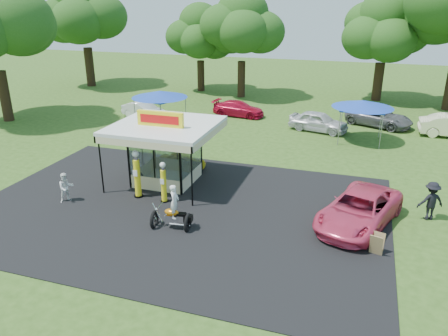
{
  "coord_description": "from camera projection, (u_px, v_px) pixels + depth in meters",
  "views": [
    {
      "loc": [
        8.14,
        -15.75,
        9.73
      ],
      "look_at": [
        1.7,
        4.0,
        1.62
      ],
      "focal_mm": 35.0,
      "sensor_mm": 36.0,
      "label": 1
    }
  ],
  "objects": [
    {
      "name": "oak_far_c",
      "position": [
        242.0,
        31.0,
        43.71
      ],
      "size": [
        8.84,
        8.84,
        10.41
      ],
      "color": "black",
      "rests_on": "ground"
    },
    {
      "name": "a_frame_sign",
      "position": [
        377.0,
        244.0,
        17.58
      ],
      "size": [
        0.56,
        0.58,
        0.93
      ],
      "rotation": [
        0.0,
        0.0,
        -0.26
      ],
      "color": "#593819",
      "rests_on": "ground"
    },
    {
      "name": "ground",
      "position": [
        161.0,
        227.0,
        19.84
      ],
      "size": [
        120.0,
        120.0,
        0.0
      ],
      "primitive_type": "plane",
      "color": "#2D4B17",
      "rests_on": "ground"
    },
    {
      "name": "oak_far_a",
      "position": [
        84.0,
        16.0,
        49.06
      ],
      "size": [
        10.39,
        10.39,
        12.32
      ],
      "color": "black",
      "rests_on": "ground"
    },
    {
      "name": "bg_car_c",
      "position": [
        319.0,
        121.0,
        33.92
      ],
      "size": [
        4.87,
        2.88,
        1.55
      ],
      "primitive_type": "imported",
      "rotation": [
        0.0,
        0.0,
        1.33
      ],
      "color": "silver",
      "rests_on": "ground"
    },
    {
      "name": "oak_far_d",
      "position": [
        384.0,
        32.0,
        42.13
      ],
      "size": [
        8.74,
        8.74,
        10.4
      ],
      "color": "black",
      "rests_on": "ground"
    },
    {
      "name": "spectator_west",
      "position": [
        66.0,
        188.0,
        22.08
      ],
      "size": [
        0.94,
        0.96,
        1.56
      ],
      "primitive_type": "imported",
      "rotation": [
        0.0,
        0.0,
        0.9
      ],
      "color": "white",
      "rests_on": "ground"
    },
    {
      "name": "tent_east",
      "position": [
        363.0,
        104.0,
        30.84
      ],
      "size": [
        4.31,
        4.31,
        3.01
      ],
      "rotation": [
        0.0,
        0.0,
        0.01
      ],
      "color": "gray",
      "rests_on": "ground"
    },
    {
      "name": "asphalt_apron",
      "position": [
        179.0,
        208.0,
        21.6
      ],
      "size": [
        20.0,
        14.0,
        0.04
      ],
      "primitive_type": "cube",
      "color": "black",
      "rests_on": "ground"
    },
    {
      "name": "gas_station_kiosk",
      "position": [
        166.0,
        152.0,
        24.19
      ],
      "size": [
        5.4,
        5.4,
        4.18
      ],
      "color": "white",
      "rests_on": "ground"
    },
    {
      "name": "spectator_east_a",
      "position": [
        431.0,
        201.0,
        20.26
      ],
      "size": [
        1.4,
        1.12,
        1.89
      ],
      "primitive_type": "imported",
      "rotation": [
        0.0,
        0.0,
        3.54
      ],
      "color": "black",
      "rests_on": "ground"
    },
    {
      "name": "oak_far_b",
      "position": [
        200.0,
        37.0,
        47.06
      ],
      "size": [
        7.68,
        7.68,
        9.16
      ],
      "color": "black",
      "rests_on": "ground"
    },
    {
      "name": "bg_car_b",
      "position": [
        239.0,
        109.0,
        38.33
      ],
      "size": [
        4.72,
        2.29,
        1.32
      ],
      "primitive_type": "imported",
      "rotation": [
        0.0,
        0.0,
        1.47
      ],
      "color": "#B90E2C",
      "rests_on": "ground"
    },
    {
      "name": "bg_car_d",
      "position": [
        379.0,
        117.0,
        35.3
      ],
      "size": [
        5.76,
        4.33,
        1.45
      ],
      "primitive_type": "imported",
      "rotation": [
        0.0,
        0.0,
        1.15
      ],
      "color": "#5E5E60",
      "rests_on": "ground"
    },
    {
      "name": "spare_tires",
      "position": [
        138.0,
        178.0,
        24.44
      ],
      "size": [
        0.84,
        0.66,
        0.68
      ],
      "rotation": [
        0.0,
        0.0,
        0.32
      ],
      "color": "black",
      "rests_on": "ground"
    },
    {
      "name": "gas_pump_left",
      "position": [
        137.0,
        175.0,
        22.41
      ],
      "size": [
        0.48,
        0.48,
        2.59
      ],
      "color": "black",
      "rests_on": "ground"
    },
    {
      "name": "tent_west",
      "position": [
        160.0,
        95.0,
        33.86
      ],
      "size": [
        4.34,
        4.34,
        3.04
      ],
      "rotation": [
        0.0,
        0.0,
        -0.31
      ],
      "color": "gray",
      "rests_on": "ground"
    },
    {
      "name": "bg_car_a",
      "position": [
        144.0,
        110.0,
        37.68
      ],
      "size": [
        4.42,
        2.64,
        1.38
      ],
      "primitive_type": "imported",
      "rotation": [
        0.0,
        0.0,
        1.27
      ],
      "color": "white",
      "rests_on": "ground"
    },
    {
      "name": "gas_pump_right",
      "position": [
        164.0,
        183.0,
        21.92
      ],
      "size": [
        0.41,
        0.41,
        2.18
      ],
      "color": "black",
      "rests_on": "ground"
    },
    {
      "name": "kiosk_car",
      "position": [
        183.0,
        161.0,
        26.62
      ],
      "size": [
        2.82,
        1.13,
        0.96
      ],
      "primitive_type": "imported",
      "rotation": [
        0.0,
        0.0,
        1.57
      ],
      "color": "yellow",
      "rests_on": "ground"
    },
    {
      "name": "motorcycle",
      "position": [
        173.0,
        211.0,
        19.43
      ],
      "size": [
        1.93,
        1.09,
        2.23
      ],
      "rotation": [
        0.0,
        0.0,
        0.12
      ],
      "color": "black",
      "rests_on": "ground"
    },
    {
      "name": "pink_sedan",
      "position": [
        359.0,
        210.0,
        19.78
      ],
      "size": [
        4.23,
        6.12,
        1.55
      ],
      "primitive_type": "imported",
      "rotation": [
        0.0,
        0.0,
        -0.33
      ],
      "color": "#D93B61",
      "rests_on": "ground"
    }
  ]
}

